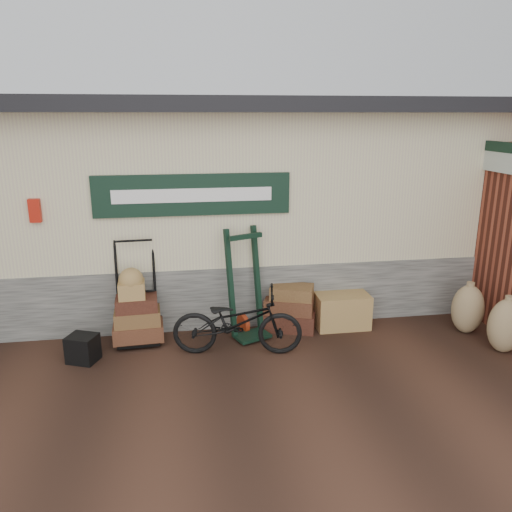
{
  "coord_description": "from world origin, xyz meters",
  "views": [
    {
      "loc": [
        -0.5,
        -5.64,
        2.98
      ],
      "look_at": [
        0.54,
        0.9,
        1.09
      ],
      "focal_mm": 35.0,
      "sensor_mm": 36.0,
      "label": 1
    }
  ],
  "objects_px": {
    "porter_trolley": "(136,284)",
    "black_trunk": "(83,348)",
    "suitcase_stack": "(289,307)",
    "green_barrow": "(246,284)",
    "bicycle": "(237,318)",
    "wicker_hamper": "(341,310)"
  },
  "relations": [
    {
      "from": "porter_trolley",
      "to": "green_barrow",
      "type": "xyz_separation_m",
      "value": [
        1.47,
        -0.14,
        -0.03
      ]
    },
    {
      "from": "black_trunk",
      "to": "porter_trolley",
      "type": "bearing_deg",
      "value": 41.77
    },
    {
      "from": "wicker_hamper",
      "to": "black_trunk",
      "type": "relative_size",
      "value": 2.22
    },
    {
      "from": "porter_trolley",
      "to": "suitcase_stack",
      "type": "distance_m",
      "value": 2.17
    },
    {
      "from": "black_trunk",
      "to": "bicycle",
      "type": "xyz_separation_m",
      "value": [
        1.93,
        -0.09,
        0.31
      ]
    },
    {
      "from": "wicker_hamper",
      "to": "black_trunk",
      "type": "height_order",
      "value": "wicker_hamper"
    },
    {
      "from": "suitcase_stack",
      "to": "bicycle",
      "type": "xyz_separation_m",
      "value": [
        -0.83,
        -0.66,
        0.15
      ]
    },
    {
      "from": "wicker_hamper",
      "to": "bicycle",
      "type": "relative_size",
      "value": 0.46
    },
    {
      "from": "bicycle",
      "to": "porter_trolley",
      "type": "bearing_deg",
      "value": 71.83
    },
    {
      "from": "wicker_hamper",
      "to": "porter_trolley",
      "type": "bearing_deg",
      "value": 179.1
    },
    {
      "from": "suitcase_stack",
      "to": "bicycle",
      "type": "height_order",
      "value": "bicycle"
    },
    {
      "from": "black_trunk",
      "to": "green_barrow",
      "type": "bearing_deg",
      "value": 11.6
    },
    {
      "from": "wicker_hamper",
      "to": "green_barrow",
      "type": "bearing_deg",
      "value": -176.07
    },
    {
      "from": "green_barrow",
      "to": "black_trunk",
      "type": "height_order",
      "value": "green_barrow"
    },
    {
      "from": "green_barrow",
      "to": "bicycle",
      "type": "xyz_separation_m",
      "value": [
        -0.18,
        -0.52,
        -0.28
      ]
    },
    {
      "from": "green_barrow",
      "to": "wicker_hamper",
      "type": "xyz_separation_m",
      "value": [
        1.41,
        0.1,
        -0.51
      ]
    },
    {
      "from": "porter_trolley",
      "to": "black_trunk",
      "type": "distance_m",
      "value": 1.06
    },
    {
      "from": "porter_trolley",
      "to": "wicker_hamper",
      "type": "bearing_deg",
      "value": -3.94
    },
    {
      "from": "suitcase_stack",
      "to": "black_trunk",
      "type": "height_order",
      "value": "suitcase_stack"
    },
    {
      "from": "green_barrow",
      "to": "black_trunk",
      "type": "distance_m",
      "value": 2.24
    },
    {
      "from": "porter_trolley",
      "to": "green_barrow",
      "type": "bearing_deg",
      "value": -8.54
    },
    {
      "from": "suitcase_stack",
      "to": "wicker_hamper",
      "type": "bearing_deg",
      "value": -3.38
    }
  ]
}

